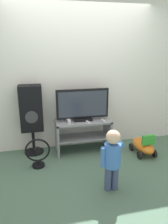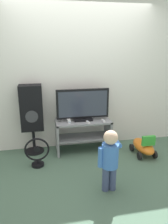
% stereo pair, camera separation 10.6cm
% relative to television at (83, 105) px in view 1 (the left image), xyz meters
% --- Properties ---
extents(ground_plane, '(16.00, 16.00, 0.00)m').
position_rel_television_xyz_m(ground_plane, '(0.00, -0.23, -0.84)').
color(ground_plane, '#4C6B56').
extents(wall_back, '(10.00, 0.06, 2.60)m').
position_rel_television_xyz_m(wall_back, '(0.00, 0.28, 0.46)').
color(wall_back, silver).
rests_on(wall_back, ground_plane).
extents(tv_stand, '(0.95, 0.43, 0.57)m').
position_rel_television_xyz_m(tv_stand, '(0.00, -0.02, -0.47)').
color(tv_stand, gray).
rests_on(tv_stand, ground_plane).
extents(television, '(0.91, 0.20, 0.55)m').
position_rel_television_xyz_m(television, '(0.00, 0.00, 0.00)').
color(television, black).
rests_on(television, tv_stand).
extents(game_console, '(0.05, 0.18, 0.05)m').
position_rel_television_xyz_m(game_console, '(-0.25, -0.04, -0.25)').
color(game_console, white).
rests_on(game_console, tv_stand).
extents(remote_primary, '(0.04, 0.13, 0.03)m').
position_rel_television_xyz_m(remote_primary, '(0.33, -0.12, -0.26)').
color(remote_primary, white).
rests_on(remote_primary, tv_stand).
extents(remote_secondary, '(0.06, 0.13, 0.03)m').
position_rel_television_xyz_m(remote_secondary, '(0.06, -0.14, -0.26)').
color(remote_secondary, white).
rests_on(remote_secondary, tv_stand).
extents(child, '(0.32, 0.47, 0.83)m').
position_rel_television_xyz_m(child, '(0.12, -1.19, -0.35)').
color(child, '#3F4C72').
rests_on(child, ground_plane).
extents(speaker_tower, '(0.37, 0.34, 1.20)m').
position_rel_television_xyz_m(speaker_tower, '(-0.86, 0.10, -0.06)').
color(speaker_tower, black).
rests_on(speaker_tower, ground_plane).
extents(floor_fan, '(0.38, 0.19, 0.47)m').
position_rel_television_xyz_m(floor_fan, '(-0.80, -0.41, -0.63)').
color(floor_fan, black).
rests_on(floor_fan, ground_plane).
extents(ride_on_toy, '(0.32, 0.59, 0.41)m').
position_rel_television_xyz_m(ride_on_toy, '(0.99, -0.38, -0.68)').
color(ride_on_toy, orange).
rests_on(ride_on_toy, ground_plane).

